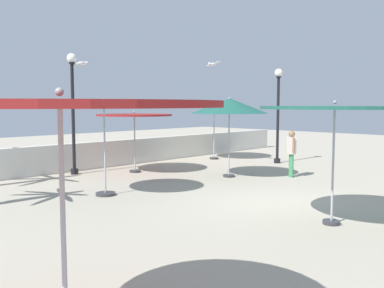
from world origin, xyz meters
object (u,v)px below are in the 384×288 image
Objects in this scene: patio_umbrella_0 at (214,107)px; patio_umbrella_1 at (134,117)px; lamp_post_1 at (73,103)px; seagull_0 at (83,63)px; seagull_1 at (213,64)px; patio_umbrella_4 at (104,110)px; guest_0 at (291,149)px; lamp_post_0 at (278,107)px; patio_umbrella_2 at (60,117)px; patio_umbrella_3 at (335,110)px; patio_umbrella_5 at (229,106)px.

patio_umbrella_0 reaches higher than patio_umbrella_1.
lamp_post_1 is 3.96× the size of seagull_0.
seagull_1 is at bearing -10.03° from patio_umbrella_1.
patio_umbrella_4 is at bearing -109.27° from lamp_post_1.
patio_umbrella_4 reaches higher than guest_0.
patio_umbrella_0 is 3.05m from lamp_post_0.
patio_umbrella_1 is 4.22m from patio_umbrella_4.
seagull_1 is at bearing -18.96° from lamp_post_1.
patio_umbrella_2 is 14.85m from seagull_1.
patio_umbrella_3 is 9.82m from seagull_1.
lamp_post_1 is at bearing 91.50° from patio_umbrella_3.
patio_umbrella_3 is 2.79× the size of seagull_0.
guest_0 is 1.48× the size of seagull_0.
patio_umbrella_4 is 0.67× the size of lamp_post_0.
lamp_post_0 reaches higher than guest_0.
guest_0 is at bearing -18.85° from patio_umbrella_4.
patio_umbrella_3 is at bearing 4.65° from patio_umbrella_2.
patio_umbrella_0 is 2.53m from seagull_1.
patio_umbrella_5 is 5.71m from lamp_post_1.
patio_umbrella_0 is 0.98× the size of patio_umbrella_5.
patio_umbrella_3 is at bearing -89.11° from seagull_0.
seagull_1 reaches higher than seagull_0.
seagull_1 is (5.32, 8.04, 1.84)m from patio_umbrella_3.
guest_0 is at bearing -97.94° from seagull_1.
seagull_0 is (-1.73, 0.72, 1.94)m from patio_umbrella_1.
patio_umbrella_1 is at bearing 122.85° from guest_0.
lamp_post_0 is at bearing 25.41° from patio_umbrella_2.
patio_umbrella_0 is at bearing 46.89° from patio_umbrella_5.
seagull_0 is (-4.88, 5.60, 3.05)m from guest_0.
patio_umbrella_4 reaches higher than patio_umbrella_2.
lamp_post_0 is 3.42m from seagull_1.
patio_umbrella_3 reaches higher than guest_0.
patio_umbrella_0 is at bearing 4.76° from patio_umbrella_1.
patio_umbrella_2 reaches higher than patio_umbrella_3.
patio_umbrella_3 is 9.79m from lamp_post_0.
patio_umbrella_0 is 8.89m from patio_umbrella_4.
patio_umbrella_3 is at bearing -88.50° from lamp_post_1.
patio_umbrella_0 is 7.01m from seagull_0.
patio_umbrella_2 is 0.96× the size of patio_umbrella_3.
lamp_post_1 is 6.14m from seagull_1.
patio_umbrella_3 is at bearing -100.33° from patio_umbrella_1.
patio_umbrella_4 reaches higher than patio_umbrella_3.
patio_umbrella_1 is 0.69× the size of lamp_post_0.
patio_umbrella_0 reaches higher than patio_umbrella_3.
patio_umbrella_3 is at bearing -120.66° from patio_umbrella_5.
lamp_post_1 is at bearing 102.01° from seagull_0.
patio_umbrella_0 is at bearing 69.91° from guest_0.
patio_umbrella_1 is at bearing 116.79° from patio_umbrella_5.
lamp_post_1 is (-7.82, 3.75, 0.14)m from lamp_post_0.
patio_umbrella_3 is 1.88× the size of guest_0.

